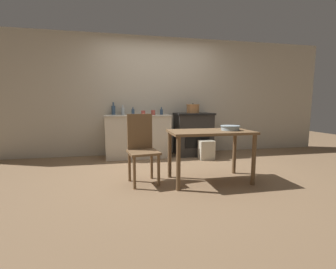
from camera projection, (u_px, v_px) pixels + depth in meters
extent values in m
plane|color=#896B4C|center=(173.00, 173.00, 3.61)|extent=(14.00, 14.00, 0.00)
cube|color=beige|center=(157.00, 97.00, 4.99)|extent=(8.00, 0.07, 2.55)
cube|color=beige|center=(138.00, 137.00, 4.70)|extent=(1.30, 0.56, 0.85)
cube|color=#B6AD9C|center=(138.00, 116.00, 4.64)|extent=(1.33, 0.59, 0.03)
cube|color=#2D2B28|center=(193.00, 135.00, 4.92)|extent=(0.75, 0.58, 0.88)
cube|color=black|center=(193.00, 114.00, 4.86)|extent=(0.79, 0.62, 0.04)
cube|color=black|center=(197.00, 139.00, 4.64)|extent=(0.53, 0.01, 0.37)
cube|color=brown|center=(210.00, 132.00, 3.15)|extent=(1.15, 0.63, 0.03)
cylinder|color=brown|center=(178.00, 164.00, 2.83)|extent=(0.06, 0.06, 0.69)
cylinder|color=brown|center=(254.00, 160.00, 3.04)|extent=(0.06, 0.06, 0.69)
cylinder|color=brown|center=(170.00, 155.00, 3.35)|extent=(0.06, 0.06, 0.69)
cylinder|color=brown|center=(234.00, 152.00, 3.56)|extent=(0.06, 0.06, 0.69)
cube|color=brown|center=(143.00, 152.00, 3.07)|extent=(0.46, 0.46, 0.03)
cube|color=brown|center=(140.00, 131.00, 3.21)|extent=(0.36, 0.09, 0.50)
cylinder|color=brown|center=(134.00, 173.00, 2.89)|extent=(0.04, 0.04, 0.43)
cylinder|color=brown|center=(159.00, 170.00, 3.01)|extent=(0.04, 0.04, 0.43)
cylinder|color=brown|center=(129.00, 167.00, 3.20)|extent=(0.04, 0.04, 0.43)
cylinder|color=brown|center=(152.00, 164.00, 3.32)|extent=(0.04, 0.04, 0.43)
cube|color=beige|center=(206.00, 150.00, 4.52)|extent=(0.30, 0.21, 0.38)
cylinder|color=#B77A47|center=(193.00, 109.00, 4.79)|extent=(0.27, 0.27, 0.17)
cylinder|color=#B77A47|center=(193.00, 105.00, 4.78)|extent=(0.28, 0.28, 0.02)
sphere|color=black|center=(193.00, 104.00, 4.77)|extent=(0.02, 0.02, 0.02)
cylinder|color=#93A8B2|center=(230.00, 128.00, 3.18)|extent=(0.25, 0.25, 0.07)
cylinder|color=#8597A0|center=(230.00, 126.00, 3.18)|extent=(0.27, 0.27, 0.01)
cylinder|color=#3D5675|center=(161.00, 112.00, 4.82)|extent=(0.06, 0.06, 0.12)
cylinder|color=#3D5675|center=(161.00, 108.00, 4.81)|extent=(0.02, 0.02, 0.04)
cylinder|color=#3D5675|center=(133.00, 112.00, 4.73)|extent=(0.06, 0.06, 0.12)
cylinder|color=#3D5675|center=(133.00, 108.00, 4.72)|extent=(0.02, 0.02, 0.05)
cylinder|color=silver|center=(123.00, 111.00, 4.78)|extent=(0.07, 0.07, 0.15)
cylinder|color=silver|center=(123.00, 106.00, 4.76)|extent=(0.03, 0.03, 0.06)
cylinder|color=#3D5675|center=(113.00, 110.00, 4.74)|extent=(0.08, 0.08, 0.19)
cylinder|color=#3D5675|center=(113.00, 104.00, 4.72)|extent=(0.03, 0.03, 0.07)
cylinder|color=#B74C42|center=(143.00, 113.00, 4.52)|extent=(0.08, 0.08, 0.09)
cylinder|color=#B74C42|center=(153.00, 113.00, 4.61)|extent=(0.09, 0.09, 0.10)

